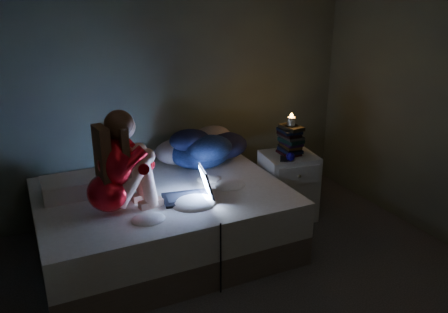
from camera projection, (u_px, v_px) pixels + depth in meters
floor at (278, 308)px, 3.25m from camera, size 3.60×3.80×0.02m
wall_back at (179, 79)px, 4.42m from camera, size 3.60×0.02×2.60m
bed at (163, 220)px, 3.90m from camera, size 2.00×1.50×0.55m
pillow at (73, 186)px, 3.71m from camera, size 0.48×0.34×0.14m
woman at (106, 164)px, 3.29m from camera, size 0.51×0.37×0.78m
laptop at (186, 184)px, 3.59m from camera, size 0.42×0.33×0.27m
clothes_pile at (200, 146)px, 4.30m from camera, size 0.72×0.62×0.38m
nightstand at (288, 186)px, 4.46m from camera, size 0.54×0.50×0.64m
book_stack at (290, 139)px, 4.30m from camera, size 0.19×0.25×0.31m
candle at (291, 119)px, 4.23m from camera, size 0.07×0.07×0.08m
phone at (286, 159)px, 4.21m from camera, size 0.12×0.16×0.01m
blue_orb at (293, 157)px, 4.17m from camera, size 0.08×0.08×0.08m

